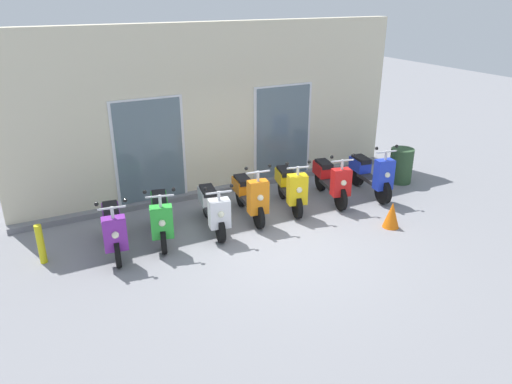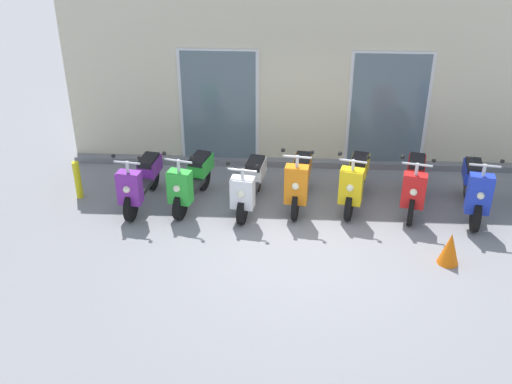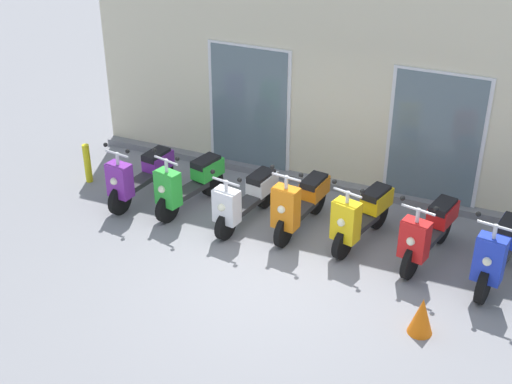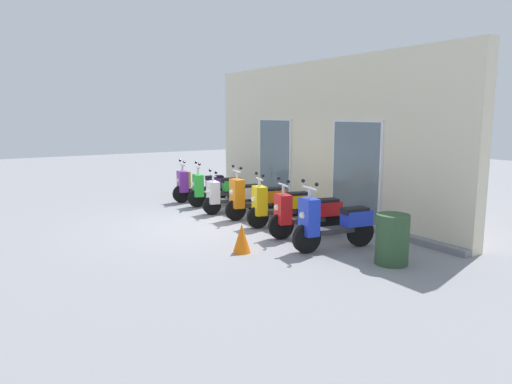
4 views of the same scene
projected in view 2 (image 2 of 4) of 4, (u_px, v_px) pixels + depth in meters
ground_plane at (303, 242)px, 9.90m from camera, size 40.00×40.00×0.00m
storefront_facade at (304, 75)px, 11.59m from camera, size 8.99×0.50×3.70m
scooter_purple at (141, 180)px, 10.73m from camera, size 0.57×1.60×1.19m
scooter_green at (191, 179)px, 10.74m from camera, size 0.71×1.52×1.20m
scooter_white at (250, 184)px, 10.68m from camera, size 0.62×1.57×1.09m
scooter_orange at (299, 179)px, 10.72m from camera, size 0.57×1.58×1.27m
scooter_yellow at (355, 180)px, 10.70m from camera, size 0.68×1.50×1.20m
scooter_red at (414, 183)px, 10.61m from camera, size 0.68×1.61×1.21m
scooter_blue at (475, 188)px, 10.43m from camera, size 0.61×1.65×1.29m
traffic_cone at (450, 248)px, 9.28m from camera, size 0.32×0.32×0.52m
curb_bollard at (78, 180)px, 10.99m from camera, size 0.12×0.12×0.70m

